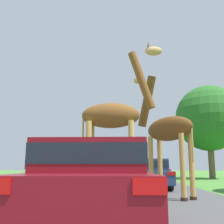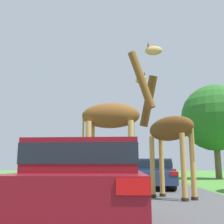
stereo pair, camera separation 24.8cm
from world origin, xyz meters
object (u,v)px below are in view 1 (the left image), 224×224
giraffe_companion (165,130)px  car_lead_maroon (93,183)px  giraffe_near_road (114,121)px  car_queue_right (86,170)px  car_queue_left (148,173)px  car_far_ahead (155,170)px  car_verge_right (53,175)px  tree_left_edge (209,118)px

giraffe_companion → car_lead_maroon: giraffe_companion is taller
giraffe_near_road → giraffe_companion: 2.23m
car_queue_right → giraffe_near_road: bearing=-78.7°
giraffe_companion → car_queue_right: size_ratio=1.05×
car_queue_left → car_queue_right: bearing=120.9°
car_queue_right → car_far_ahead: (5.41, 3.23, -0.07)m
car_verge_right → tree_left_edge: bearing=52.8°
car_queue_left → car_far_ahead: size_ratio=1.02×
giraffe_companion → tree_left_edge: (6.35, 15.51, 3.07)m
car_queue_right → car_verge_right: bearing=-90.7°
giraffe_near_road → car_far_ahead: (2.97, 15.44, -1.73)m
car_far_ahead → giraffe_near_road: bearing=-100.9°
car_queue_right → tree_left_edge: bearing=23.7°
giraffe_near_road → car_queue_right: giraffe_near_road is taller
car_queue_left → tree_left_edge: size_ratio=0.49×
car_queue_right → car_queue_left: 7.68m
giraffe_companion → car_verge_right: bearing=120.7°
tree_left_edge → car_queue_left: bearing=-120.5°
giraffe_companion → car_far_ahead: (1.19, 14.10, -1.58)m
tree_left_edge → giraffe_near_road: bearing=-115.8°
giraffe_near_road → car_queue_left: (1.51, 5.62, -1.72)m
giraffe_companion → car_queue_left: giraffe_companion is taller
car_lead_maroon → car_queue_left: size_ratio=1.00×
tree_left_edge → giraffe_companion: bearing=-112.2°
car_lead_maroon → car_queue_left: car_lead_maroon is taller
car_lead_maroon → car_far_ahead: (3.24, 19.13, -0.04)m
car_lead_maroon → car_queue_right: car_queue_right is taller
car_lead_maroon → car_far_ahead: bearing=80.4°
car_queue_right → car_far_ahead: 6.30m
giraffe_near_road → car_queue_left: giraffe_near_road is taller
car_queue_right → car_verge_right: 9.43m
giraffe_companion → car_queue_right: 11.76m
giraffe_near_road → car_far_ahead: bearing=171.2°
giraffe_companion → car_verge_right: giraffe_companion is taller
car_queue_right → car_queue_left: (3.94, -6.59, -0.06)m
giraffe_near_road → car_lead_maroon: (-0.27, -3.69, -1.69)m
giraffe_near_road → car_lead_maroon: giraffe_near_road is taller
car_queue_right → car_far_ahead: size_ratio=1.12×
car_verge_right → giraffe_near_road: bearing=-47.6°
giraffe_near_road → car_lead_maroon: size_ratio=1.21×
giraffe_near_road → car_queue_left: 6.07m
car_queue_right → car_queue_left: car_queue_right is taller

